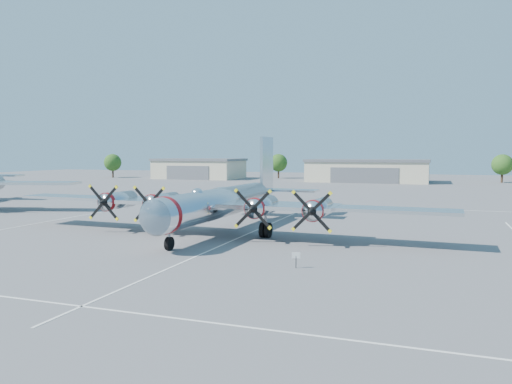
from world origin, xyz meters
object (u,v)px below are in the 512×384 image
(hangar_west, at_px, (199,168))
(info_placard, at_px, (296,257))
(tree_west, at_px, (278,163))
(main_bomber_b29, at_px, (223,231))
(tree_far_west, at_px, (113,163))
(tree_east, at_px, (502,165))
(hangar_center, at_px, (368,170))

(hangar_west, xyz_separation_m, info_placard, (52.27, -93.27, -2.03))
(tree_west, relative_size, info_placard, 6.82)
(hangar_west, distance_m, main_bomber_b29, 92.12)
(main_bomber_b29, distance_m, info_placard, 15.19)
(tree_west, bearing_deg, hangar_west, -158.11)
(tree_far_west, bearing_deg, main_bomber_b29, -49.07)
(tree_east, height_order, main_bomber_b29, tree_east)
(tree_far_west, relative_size, main_bomber_b29, 0.17)
(hangar_center, relative_size, tree_far_west, 4.31)
(tree_far_west, relative_size, tree_east, 1.00)
(tree_west, relative_size, tree_east, 1.00)
(info_placard, bearing_deg, tree_far_west, 115.15)
(hangar_west, relative_size, hangar_center, 0.79)
(tree_far_west, bearing_deg, info_placard, -49.13)
(hangar_center, bearing_deg, main_bomber_b29, -91.80)
(tree_west, xyz_separation_m, info_placard, (32.27, -101.31, -3.54))
(hangar_west, xyz_separation_m, tree_far_west, (-25.00, -3.96, 1.51))
(hangar_center, relative_size, tree_east, 4.31)
(hangar_west, height_order, info_placard, hangar_west)
(main_bomber_b29, bearing_deg, hangar_center, 89.44)
(hangar_center, distance_m, info_placard, 93.58)
(tree_east, relative_size, main_bomber_b29, 0.17)
(hangar_west, xyz_separation_m, main_bomber_b29, (42.43, -81.72, -2.71))
(main_bomber_b29, xyz_separation_m, info_placard, (9.84, -11.56, 0.69))
(hangar_west, bearing_deg, tree_far_west, -170.99)
(info_placard, bearing_deg, tree_east, 61.39)
(tree_west, bearing_deg, hangar_center, -17.82)
(main_bomber_b29, bearing_deg, tree_east, 70.88)
(tree_far_west, height_order, main_bomber_b29, tree_far_west)
(tree_west, bearing_deg, tree_far_west, -165.07)
(hangar_west, xyz_separation_m, hangar_center, (45.00, -0.00, -0.00))
(hangar_center, bearing_deg, tree_east, 11.38)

